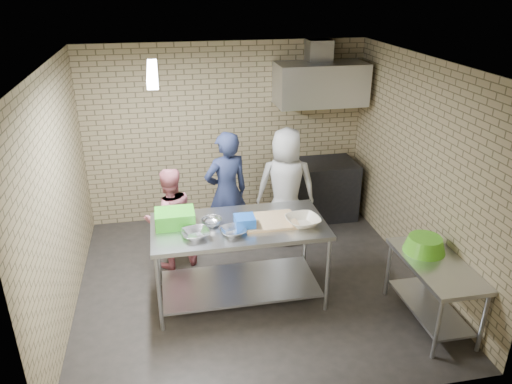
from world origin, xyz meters
TOP-DOWN VIEW (x-y plane):
  - floor at (0.00, 0.00)m, footprint 4.20×4.20m
  - ceiling at (0.00, 0.00)m, footprint 4.20×4.20m
  - back_wall at (0.00, 2.00)m, footprint 4.20×0.06m
  - front_wall at (0.00, -2.00)m, footprint 4.20×0.06m
  - left_wall at (-2.10, 0.00)m, footprint 0.06×4.00m
  - right_wall at (2.10, 0.00)m, footprint 0.06×4.00m
  - prep_table at (-0.19, -0.26)m, footprint 1.95×0.98m
  - side_counter at (1.80, -1.10)m, footprint 0.60×1.20m
  - stove at (1.35, 1.65)m, footprint 1.20×0.70m
  - range_hood at (1.35, 1.70)m, footprint 1.30×0.60m
  - hood_duct at (1.35, 1.85)m, footprint 0.35×0.30m
  - wall_shelf at (1.65, 1.89)m, footprint 0.80×0.20m
  - fluorescent_fixture at (-1.00, 0.00)m, footprint 0.10×1.25m
  - green_crate at (-0.89, -0.14)m, footprint 0.43×0.33m
  - blue_tub at (-0.14, -0.36)m, footprint 0.22×0.22m
  - cutting_board at (0.16, -0.28)m, footprint 0.60×0.46m
  - mixing_bowl_a at (-0.69, -0.46)m, footprint 0.35×0.35m
  - mixing_bowl_b at (-0.49, -0.21)m, footprint 0.27×0.27m
  - mixing_bowl_c at (-0.29, -0.48)m, footprint 0.32×0.32m
  - ceramic_bowl at (0.51, -0.41)m, footprint 0.43×0.43m
  - green_basin at (1.78, -0.85)m, footprint 0.46×0.46m
  - bottle_red at (1.40, 1.89)m, footprint 0.07×0.07m
  - bottle_green at (1.80, 1.89)m, footprint 0.06×0.06m
  - man_navy at (-0.16, 0.90)m, footprint 0.72×0.57m
  - woman_pink at (-0.94, 0.63)m, footprint 0.76×0.65m
  - woman_white at (0.68, 0.98)m, footprint 0.91×0.68m

SIDE VIEW (x-z plane):
  - floor at x=0.00m, z-range 0.00..0.00m
  - side_counter at x=1.80m, z-range 0.00..0.75m
  - stove at x=1.35m, z-range 0.00..0.90m
  - prep_table at x=-0.19m, z-range 0.00..0.98m
  - woman_pink at x=-0.94m, z-range 0.00..1.36m
  - green_basin at x=1.78m, z-range 0.75..0.92m
  - woman_white at x=0.68m, z-range 0.00..1.68m
  - man_navy at x=-0.16m, z-range 0.00..1.71m
  - cutting_board at x=0.16m, z-range 0.98..1.01m
  - mixing_bowl_c at x=-0.29m, z-range 0.98..1.05m
  - mixing_bowl_b at x=-0.49m, z-range 0.98..1.05m
  - mixing_bowl_a at x=-0.69m, z-range 0.98..1.05m
  - ceramic_bowl at x=0.51m, z-range 0.98..1.07m
  - blue_tub at x=-0.14m, z-range 0.98..1.12m
  - green_crate at x=-0.89m, z-range 0.98..1.15m
  - back_wall at x=0.00m, z-range 0.00..2.70m
  - front_wall at x=0.00m, z-range 0.00..2.70m
  - left_wall at x=-2.10m, z-range 0.00..2.70m
  - right_wall at x=2.10m, z-range 0.00..2.70m
  - wall_shelf at x=1.65m, z-range 1.90..1.94m
  - bottle_green at x=1.80m, z-range 1.94..2.09m
  - bottle_red at x=1.40m, z-range 1.94..2.12m
  - range_hood at x=1.35m, z-range 1.80..2.40m
  - hood_duct at x=1.35m, z-range 2.40..2.70m
  - fluorescent_fixture at x=-1.00m, z-range 2.60..2.68m
  - ceiling at x=0.00m, z-range 2.70..2.70m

